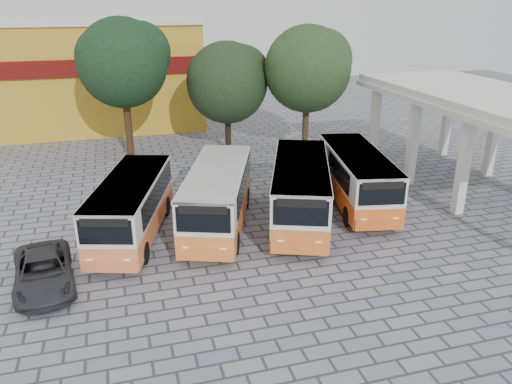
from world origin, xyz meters
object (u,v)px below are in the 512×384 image
object	(u,v)px
bus_centre_right	(301,188)
bus_far_right	(357,175)
bus_centre_left	(218,194)
parked_car	(44,272)
bus_far_left	(131,205)

from	to	relation	value
bus_centre_right	bus_far_right	bearing A→B (deg)	39.26
bus_centre_left	bus_centre_right	world-z (taller)	bus_centre_right
bus_far_right	parked_car	size ratio (longest dim) A/B	1.81
bus_centre_right	bus_far_right	xyz separation A→B (m)	(3.45, 1.16, -0.08)
bus_centre_left	bus_far_right	xyz separation A→B (m)	(7.24, 0.70, -0.03)
bus_far_left	bus_centre_right	size ratio (longest dim) A/B	0.91
bus_centre_right	bus_far_right	distance (m)	3.64
bus_far_left	bus_centre_right	distance (m)	7.62
bus_far_left	bus_far_right	world-z (taller)	bus_far_right
bus_far_left	parked_car	size ratio (longest dim) A/B	1.78
bus_centre_right	bus_far_right	world-z (taller)	bus_centre_right
bus_centre_left	parked_car	bearing A→B (deg)	-135.96
bus_far_left	bus_centre_left	xyz separation A→B (m)	(3.81, -0.03, 0.09)
bus_far_left	parked_car	bearing A→B (deg)	-119.12
bus_centre_left	bus_centre_right	distance (m)	3.82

